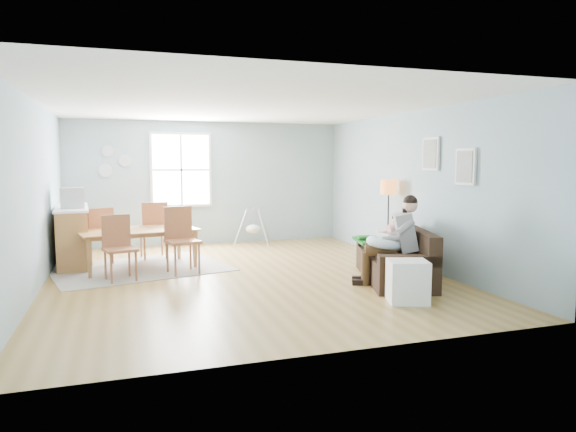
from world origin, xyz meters
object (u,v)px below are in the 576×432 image
object	(u,v)px
sofa	(398,262)
chair_se	(181,234)
storage_cube	(407,281)
chair_nw	(99,232)
counter	(73,235)
baby_swing	(253,228)
toddler	(391,234)
monitor	(72,198)
chair_ne	(154,226)
father	(395,237)
floor_lamp	(389,194)
dining_table	(139,249)
chair_sw	(118,243)

from	to	relation	value
sofa	chair_se	distance (m)	3.52
storage_cube	chair_nw	distance (m)	5.47
counter	baby_swing	xyz separation A→B (m)	(3.61, 1.16, -0.16)
chair_se	baby_swing	xyz separation A→B (m)	(1.85, 2.49, -0.27)
toddler	chair_se	bearing A→B (deg)	155.99
chair_se	toddler	bearing A→B (deg)	-24.01
toddler	monitor	bearing A→B (deg)	153.91
chair_ne	monitor	xyz separation A→B (m)	(-1.37, -0.34, 0.58)
father	floor_lamp	bearing A→B (deg)	63.95
floor_lamp	counter	distance (m)	5.73
chair_se	baby_swing	distance (m)	3.12
dining_table	monitor	xyz separation A→B (m)	(-1.06, 0.44, 0.87)
toddler	chair_nw	size ratio (longest dim) A/B	0.80
toddler	storage_cube	distance (m)	1.52
baby_swing	toddler	bearing A→B (deg)	-72.03
monitor	baby_swing	bearing A→B (deg)	22.94
chair_se	monitor	xyz separation A→B (m)	(-1.72, 0.98, 0.58)
chair_nw	floor_lamp	bearing A→B (deg)	-14.23
sofa	toddler	bearing A→B (deg)	94.42
father	counter	world-z (taller)	father
chair_sw	chair_ne	xyz separation A→B (m)	(0.63, 1.57, 0.05)
monitor	dining_table	bearing A→B (deg)	-22.55
dining_table	baby_swing	distance (m)	3.18
sofa	baby_swing	bearing A→B (deg)	107.32
sofa	baby_swing	xyz separation A→B (m)	(-1.27, 4.08, 0.07)
chair_se	baby_swing	world-z (taller)	chair_se
chair_ne	counter	world-z (taller)	chair_ne
toddler	counter	distance (m)	5.57
sofa	floor_lamp	bearing A→B (deg)	66.82
toddler	chair_nw	xyz separation A→B (m)	(-4.41, 2.47, -0.10)
toddler	dining_table	bearing A→B (deg)	152.95
chair_sw	chair_se	distance (m)	1.01
floor_lamp	sofa	bearing A→B (deg)	-113.18
sofa	storage_cube	xyz separation A→B (m)	(-0.54, -1.17, -0.01)
storage_cube	dining_table	distance (m)	4.62
chair_sw	chair_nw	distance (m)	1.38
sofa	baby_swing	world-z (taller)	sofa
floor_lamp	chair_se	xyz separation A→B (m)	(-3.73, 0.19, -0.61)
sofa	floor_lamp	distance (m)	1.80
chair_ne	baby_swing	size ratio (longest dim) A/B	1.07
baby_swing	chair_ne	bearing A→B (deg)	-151.94
toddler	chair_se	world-z (taller)	chair_se
storage_cube	chair_se	size ratio (longest dim) A/B	0.55
chair_nw	chair_ne	bearing A→B (deg)	13.65
monitor	father	bearing A→B (deg)	-31.12
father	chair_se	distance (m)	3.45
chair_sw	baby_swing	world-z (taller)	chair_sw
dining_table	chair_se	xyz separation A→B (m)	(0.65, -0.54, 0.30)
sofa	father	xyz separation A→B (m)	(-0.20, -0.24, 0.42)
baby_swing	sofa	bearing A→B (deg)	-72.68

